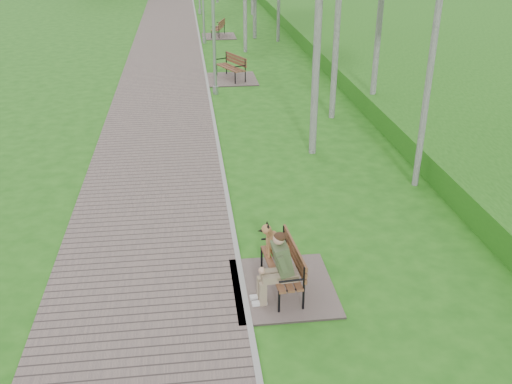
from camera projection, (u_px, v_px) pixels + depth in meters
ground at (221, 159)px, 15.62m from camera, size 120.00×120.00×0.00m
walkway at (168, 25)px, 34.61m from camera, size 3.50×67.00×0.04m
kerb at (197, 25)px, 34.80m from camera, size 0.10×67.00×0.05m
embankment at (395, 25)px, 34.79m from camera, size 14.00×70.00×1.60m
bench_main at (279, 269)px, 9.97m from camera, size 1.79×1.99×1.56m
bench_second at (231, 74)px, 23.12m from camera, size 1.99×2.21×1.22m
bench_third at (218, 33)px, 31.38m from camera, size 1.82×2.02×1.11m
lamp_post_near at (214, 26)px, 20.26m from camera, size 0.20×0.20×5.28m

